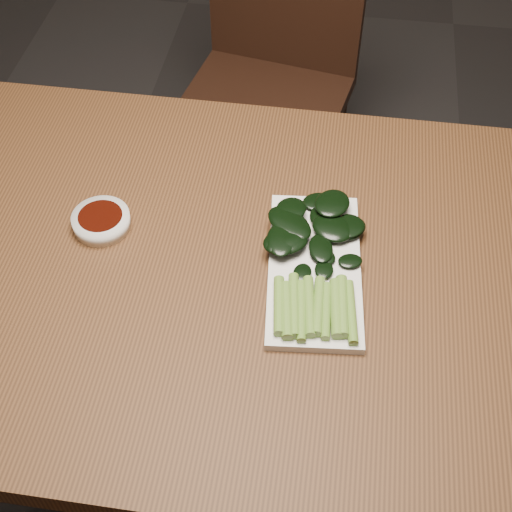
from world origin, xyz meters
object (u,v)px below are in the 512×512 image
chair_far (271,73)px  sauce_bowl (101,221)px  table (237,293)px  gai_lan (313,255)px  serving_plate (314,268)px

chair_far → sauce_bowl: chair_far is taller
table → chair_far: chair_far is taller
table → chair_far: (-0.06, 0.87, -0.19)m
chair_far → gai_lan: 0.92m
serving_plate → gai_lan: gai_lan is taller
chair_far → serving_plate: (0.18, -0.87, 0.27)m
chair_far → gai_lan: (0.17, -0.86, 0.29)m
table → sauce_bowl: 0.25m
table → serving_plate: serving_plate is taller
table → chair_far: size_ratio=1.57×
sauce_bowl → serving_plate: sauce_bowl is taller
table → gai_lan: (0.12, 0.02, 0.10)m
sauce_bowl → table: bearing=-12.0°
sauce_bowl → serving_plate: (0.35, -0.04, -0.01)m
table → sauce_bowl: bearing=168.0°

